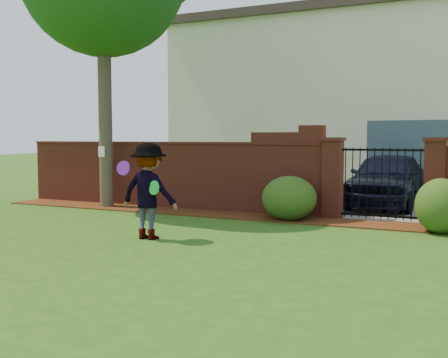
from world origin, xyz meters
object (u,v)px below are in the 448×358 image
at_px(man, 147,191).
at_px(frisbee_purple, 124,168).
at_px(car, 385,179).
at_px(frisbee_green, 154,188).

xyz_separation_m(man, frisbee_purple, (-0.38, -0.20, 0.43)).
distance_m(car, frisbee_purple, 7.69).
xyz_separation_m(car, frisbee_green, (-3.09, -6.67, 0.24)).
height_order(frisbee_purple, frisbee_green, frisbee_purple).
bearing_deg(man, frisbee_green, 147.04).
height_order(car, frisbee_purple, car).
bearing_deg(car, man, -114.66).
xyz_separation_m(man, frisbee_green, (0.25, -0.16, 0.09)).
bearing_deg(car, frisbee_green, -112.35).
bearing_deg(frisbee_green, man, 146.34).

